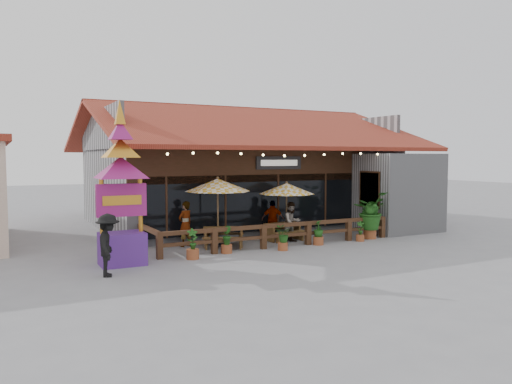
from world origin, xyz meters
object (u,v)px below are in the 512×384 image
umbrella_right (287,189)px  thai_sign_tower (121,172)px  picnic_table_right (283,229)px  tropical_plant (370,212)px  picnic_table_left (224,234)px  umbrella_left (218,185)px  pedestrian (108,245)px

umbrella_right → thai_sign_tower: size_ratio=0.48×
picnic_table_right → tropical_plant: 3.80m
picnic_table_left → tropical_plant: tropical_plant is taller
umbrella_left → picnic_table_right: 3.45m
umbrella_right → picnic_table_right: 1.66m
tropical_plant → thai_sign_tower: bearing=-178.2°
umbrella_right → picnic_table_left: umbrella_right is taller
tropical_plant → pedestrian: (-11.18, -1.70, -0.23)m
umbrella_right → picnic_table_left: (-2.92, -0.18, -1.63)m
umbrella_right → picnic_table_left: size_ratio=1.36×
umbrella_left → picnic_table_right: size_ratio=2.01×
picnic_table_left → picnic_table_right: size_ratio=1.25×
umbrella_left → tropical_plant: bearing=-12.4°
umbrella_left → pedestrian: bearing=-147.0°
thai_sign_tower → picnic_table_left: bearing=18.7°
umbrella_right → picnic_table_right: size_ratio=1.71×
tropical_plant → pedestrian: size_ratio=1.09×
umbrella_left → picnic_table_left: (0.09, -0.32, -1.85)m
picnic_table_left → picnic_table_right: (2.81, 0.28, -0.03)m
picnic_table_right → pedestrian: bearing=-158.3°
thai_sign_tower → umbrella_left: bearing=23.1°
picnic_table_left → picnic_table_right: picnic_table_left is taller
umbrella_left → picnic_table_left: 1.88m
umbrella_right → picnic_table_right: bearing=139.6°
tropical_plant → pedestrian: bearing=-171.3°
picnic_table_left → pedestrian: pedestrian is taller
umbrella_right → tropical_plant: size_ratio=1.35×
umbrella_right → tropical_plant: bearing=-20.5°
umbrella_right → picnic_table_right: (-0.12, 0.10, -1.66)m
tropical_plant → umbrella_left: bearing=167.6°
umbrella_left → picnic_table_left: size_ratio=1.61×
thai_sign_tower → tropical_plant: size_ratio=2.83×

